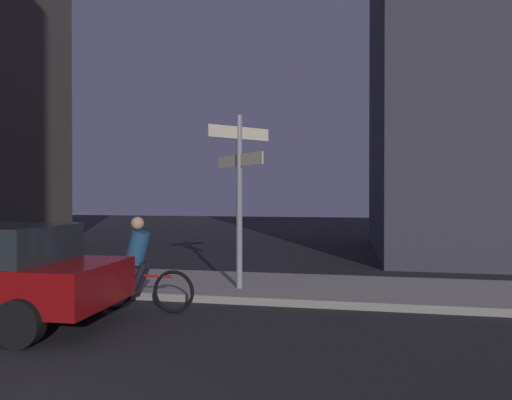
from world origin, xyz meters
TOP-DOWN VIEW (x-y plane):
  - sidewalk_kerb at (0.00, 6.54)m, footprint 40.00×2.71m
  - signpost at (0.81, 6.00)m, footprint 1.18×1.18m
  - cyclist at (-0.54, 4.41)m, footprint 1.82×0.33m

SIDE VIEW (x-z plane):
  - sidewalk_kerb at x=0.00m, z-range 0.00..0.14m
  - cyclist at x=-0.54m, z-range -0.06..1.55m
  - signpost at x=0.81m, z-range 0.47..3.89m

